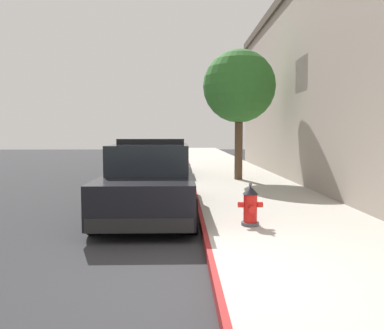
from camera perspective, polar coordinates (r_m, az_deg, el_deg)
name	(u,v)px	position (r m, az deg, el deg)	size (l,w,h in m)	color
ground_plane	(75,185)	(15.15, -16.44, -2.90)	(32.69, 60.00, 0.20)	#2B2B2D
sidewalk_pavement	(238,180)	(14.76, 6.68, -2.22)	(3.34, 60.00, 0.17)	#ADA89E
curb_painted_edge	(192,180)	(14.62, 0.03, -2.25)	(0.08, 60.00, 0.17)	maroon
police_cruiser	(151,181)	(8.84, -5.94, -2.41)	(1.94, 4.84, 1.68)	black
parked_car_silver_ahead	(162,160)	(16.04, -4.30, 0.69)	(1.94, 4.84, 1.56)	black
fire_hydrant	(250,206)	(7.17, 8.37, -5.89)	(0.44, 0.40, 0.76)	#4C4C51
street_tree	(239,87)	(14.25, 6.77, 10.99)	(2.53, 2.53, 4.54)	brown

